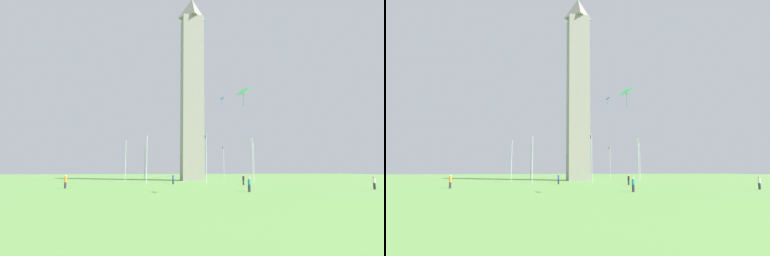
{
  "view_description": "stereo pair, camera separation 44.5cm",
  "coord_description": "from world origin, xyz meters",
  "views": [
    {
      "loc": [
        -70.97,
        12.39,
        2.38
      ],
      "look_at": [
        0.0,
        0.0,
        12.52
      ],
      "focal_mm": 28.17,
      "sensor_mm": 36.0,
      "label": 1
    },
    {
      "loc": [
        -71.04,
        11.95,
        2.38
      ],
      "look_at": [
        0.0,
        0.0,
        12.52
      ],
      "focal_mm": 28.17,
      "sensor_mm": 36.0,
      "label": 2
    }
  ],
  "objects": [
    {
      "name": "kite_blue_diamond",
      "position": [
        -8.78,
        -5.13,
        17.91
      ],
      "size": [
        1.05,
        1.0,
        1.37
      ],
      "color": "blue"
    },
    {
      "name": "flagpole_s",
      "position": [
        -15.44,
        0.0,
        5.0
      ],
      "size": [
        1.12,
        0.14,
        9.2
      ],
      "color": "silver",
      "rests_on": "ground"
    },
    {
      "name": "person_white_shirt",
      "position": [
        -37.0,
        -16.87,
        0.83
      ],
      "size": [
        0.32,
        0.32,
        1.67
      ],
      "rotation": [
        0.0,
        0.0,
        0.02
      ],
      "color": "#2D2D38",
      "rests_on": "ground"
    },
    {
      "name": "flagpole_sw",
      "position": [
        -10.9,
        -10.95,
        5.0
      ],
      "size": [
        1.12,
        0.14,
        9.2
      ],
      "color": "silver",
      "rests_on": "ground"
    },
    {
      "name": "person_blue_shirt",
      "position": [
        -18.69,
        6.55,
        0.88
      ],
      "size": [
        0.32,
        0.32,
        1.77
      ],
      "rotation": [
        0.0,
        0.0,
        -0.54
      ],
      "color": "#2D2D38",
      "rests_on": "ground"
    },
    {
      "name": "ground_plane",
      "position": [
        0.0,
        0.0,
        0.0
      ],
      "size": [
        260.0,
        260.0,
        0.0
      ],
      "primitive_type": "plane",
      "color": "#609347"
    },
    {
      "name": "obelisk_monument",
      "position": [
        0.0,
        0.0,
        23.01
      ],
      "size": [
        5.06,
        5.06,
        46.02
      ],
      "color": "gray",
      "rests_on": "ground"
    },
    {
      "name": "person_teal_shirt",
      "position": [
        -38.59,
        0.27,
        0.79
      ],
      "size": [
        0.32,
        0.32,
        1.6
      ],
      "rotation": [
        0.0,
        0.0,
        0.54
      ],
      "color": "#2D2D38",
      "rests_on": "ground"
    },
    {
      "name": "kite_green_diamond",
      "position": [
        -43.09,
        2.34,
        10.12
      ],
      "size": [
        1.38,
        1.28,
        1.89
      ],
      "color": "green"
    },
    {
      "name": "flagpole_w",
      "position": [
        0.05,
        -15.49,
        5.0
      ],
      "size": [
        1.12,
        0.14,
        9.2
      ],
      "color": "silver",
      "rests_on": "ground"
    },
    {
      "name": "flagpole_se",
      "position": [
        -10.9,
        10.95,
        5.0
      ],
      "size": [
        1.12,
        0.14,
        9.2
      ],
      "color": "silver",
      "rests_on": "ground"
    },
    {
      "name": "person_black_shirt",
      "position": [
        -23.11,
        -4.53,
        0.82
      ],
      "size": [
        0.32,
        0.32,
        1.65
      ],
      "rotation": [
        0.0,
        0.0,
        -0.25
      ],
      "color": "#2D2D38",
      "rests_on": "ground"
    },
    {
      "name": "flagpole_n",
      "position": [
        15.54,
        0.0,
        5.0
      ],
      "size": [
        1.12,
        0.14,
        9.2
      ],
      "color": "silver",
      "rests_on": "ground"
    },
    {
      "name": "flagpole_e",
      "position": [
        0.05,
        15.49,
        5.0
      ],
      "size": [
        1.12,
        0.14,
        9.2
      ],
      "color": "silver",
      "rests_on": "ground"
    },
    {
      "name": "flagpole_ne",
      "position": [
        11.01,
        10.95,
        5.0
      ],
      "size": [
        1.12,
        0.14,
        9.2
      ],
      "color": "silver",
      "rests_on": "ground"
    },
    {
      "name": "flagpole_nw",
      "position": [
        11.01,
        -10.95,
        5.0
      ],
      "size": [
        1.12,
        0.14,
        9.2
      ],
      "color": "silver",
      "rests_on": "ground"
    },
    {
      "name": "person_orange_shirt",
      "position": [
        -28.17,
        21.98,
        0.88
      ],
      "size": [
        0.32,
        0.32,
        1.77
      ],
      "rotation": [
        0.0,
        0.0,
        -1.16
      ],
      "color": "#2D2D38",
      "rests_on": "ground"
    }
  ]
}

